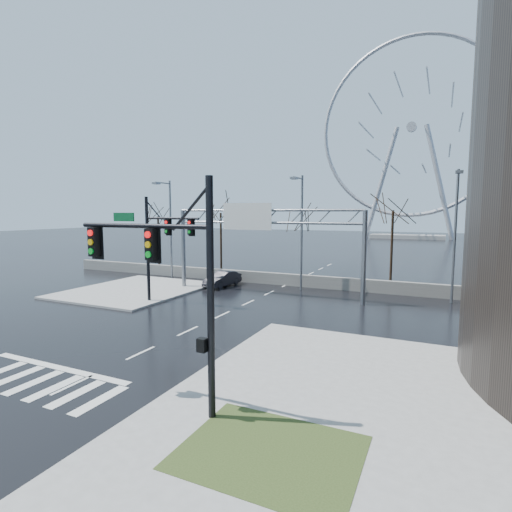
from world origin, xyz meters
The scene contains 18 objects.
ground centered at (0.00, 0.00, 0.00)m, with size 260.00×260.00×0.00m, color black.
sidewalk_right_ext centered at (10.00, 2.00, 0.07)m, with size 12.00×10.00×0.15m, color gray.
sidewalk_far centered at (-11.00, 12.00, 0.07)m, with size 10.00×12.00×0.15m, color gray.
grass_strip centered at (9.00, -5.00, 0.15)m, with size 5.00×4.00×0.02m, color #2D3A18.
barrier_wall centered at (0.00, 20.00, 0.55)m, with size 52.00×0.50×1.10m, color slate.
signal_mast_near centered at (5.14, -4.04, 4.87)m, with size 5.52×0.41×8.00m.
signal_mast_far centered at (-5.87, 8.96, 4.83)m, with size 4.72×0.41×8.00m.
sign_gantry centered at (-0.38, 14.96, 5.18)m, with size 16.36×0.40×7.60m.
streetlight_left centered at (-12.00, 18.16, 5.89)m, with size 0.50×2.55×10.00m.
streetlight_mid centered at (2.00, 18.16, 5.89)m, with size 0.50×2.55×10.00m.
streetlight_right centered at (14.00, 18.16, 5.89)m, with size 0.50×2.55×10.00m.
tree_far_left centered at (-18.00, 24.00, 5.57)m, with size 3.50×3.50×7.00m.
tree_left centered at (-9.00, 23.50, 5.98)m, with size 3.75×3.75×7.50m.
tree_center centered at (0.00, 24.50, 5.17)m, with size 3.25×3.25×6.50m.
tree_right centered at (9.00, 23.50, 6.22)m, with size 3.90×3.90×7.80m.
tree_far_right centered at (17.00, 24.00, 5.41)m, with size 3.40×3.40×6.80m.
ferris_wheel centered at (5.00, 95.00, 26.13)m, with size 45.00×6.00×50.91m.
car centered at (-5.13, 17.00, 0.70)m, with size 1.48×4.23×1.39m, color black.
Camera 1 is at (13.10, -14.72, 6.88)m, focal length 28.00 mm.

